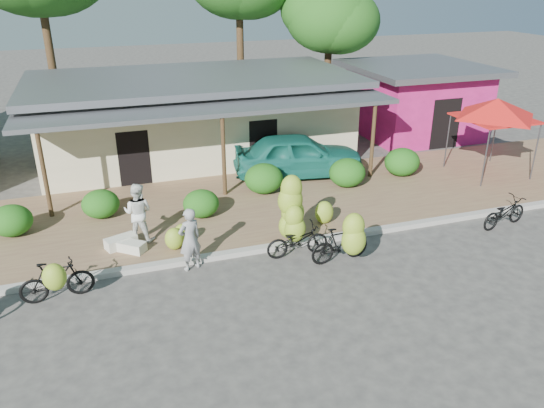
{
  "coord_description": "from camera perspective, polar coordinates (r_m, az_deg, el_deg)",
  "views": [
    {
      "loc": [
        -3.85,
        -10.43,
        7.13
      ],
      "look_at": [
        0.48,
        2.44,
        1.2
      ],
      "focal_mm": 35.0,
      "sensor_mm": 36.0,
      "label": 1
    }
  ],
  "objects": [
    {
      "name": "sack_far",
      "position": [
        15.04,
        -14.86,
        -4.45
      ],
      "size": [
        0.82,
        0.77,
        0.28
      ],
      "primitive_type": "cube",
      "rotation": [
        0.0,
        0.0,
        -0.69
      ],
      "color": "silver",
      "rests_on": "sidewalk"
    },
    {
      "name": "shop_pink",
      "position": [
        26.36,
        15.17,
        10.84
      ],
      "size": [
        6.0,
        6.0,
        3.25
      ],
      "color": "#D7217D",
      "rests_on": "ground"
    },
    {
      "name": "hedge_0",
      "position": [
        17.03,
        -26.25,
        -1.61
      ],
      "size": [
        1.18,
        1.07,
        0.92
      ],
      "primitive_type": "ellipsoid",
      "color": "#1F5112",
      "rests_on": "sidewalk"
    },
    {
      "name": "bike_left",
      "position": [
        13.43,
        -22.19,
        -7.56
      ],
      "size": [
        1.72,
        1.17,
        1.29
      ],
      "rotation": [
        0.0,
        0.0,
        1.64
      ],
      "color": "black",
      "rests_on": "ground"
    },
    {
      "name": "hedge_5",
      "position": [
        20.47,
        13.82,
        4.41
      ],
      "size": [
        1.34,
        1.2,
        1.04
      ],
      "primitive_type": "ellipsoid",
      "color": "#1F5112",
      "rests_on": "sidewalk"
    },
    {
      "name": "bike_center",
      "position": [
        14.5,
        2.39,
        -1.99
      ],
      "size": [
        1.76,
        1.17,
        2.16
      ],
      "rotation": [
        0.0,
        0.0,
        1.55
      ],
      "color": "black",
      "rests_on": "ground"
    },
    {
      "name": "loose_banana_a",
      "position": [
        15.09,
        -9.62,
        -3.18
      ],
      "size": [
        0.48,
        0.41,
        0.6
      ],
      "primitive_type": "ellipsoid",
      "color": "#9EC230",
      "rests_on": "sidewalk"
    },
    {
      "name": "shop_main",
      "position": [
        22.37,
        -8.23,
        9.37
      ],
      "size": [
        13.0,
        8.5,
        3.35
      ],
      "color": "beige",
      "rests_on": "ground"
    },
    {
      "name": "vendor",
      "position": [
        13.77,
        -8.83,
        -3.78
      ],
      "size": [
        0.73,
        0.61,
        1.73
      ],
      "primitive_type": "imported",
      "rotation": [
        0.0,
        0.0,
        3.5
      ],
      "color": "gray",
      "rests_on": "ground"
    },
    {
      "name": "curb",
      "position": [
        14.81,
        -1.22,
        -4.87
      ],
      "size": [
        60.0,
        0.25,
        0.15
      ],
      "primitive_type": "cube",
      "color": "#A8A399",
      "rests_on": "ground"
    },
    {
      "name": "red_canopy",
      "position": [
        21.21,
        23.0,
        9.44
      ],
      "size": [
        3.5,
        3.5,
        2.86
      ],
      "color": "#59595E",
      "rests_on": "sidewalk"
    },
    {
      "name": "hedge_1",
      "position": [
        17.25,
        -17.96,
        0.01
      ],
      "size": [
        1.15,
        1.03,
        0.9
      ],
      "primitive_type": "ellipsoid",
      "color": "#1F5112",
      "rests_on": "sidewalk"
    },
    {
      "name": "hedge_3",
      "position": [
        18.25,
        -0.89,
        2.76
      ],
      "size": [
        1.34,
        1.2,
        1.04
      ],
      "primitive_type": "ellipsoid",
      "color": "#1F5112",
      "rests_on": "sidewalk"
    },
    {
      "name": "sidewalk",
      "position": [
        17.41,
        -4.18,
        -0.44
      ],
      "size": [
        60.0,
        6.0,
        0.12
      ],
      "primitive_type": "cube",
      "color": "olive",
      "rests_on": "ground"
    },
    {
      "name": "bike_right",
      "position": [
        13.98,
        7.86,
        -3.93
      ],
      "size": [
        1.72,
        1.22,
        1.66
      ],
      "rotation": [
        0.0,
        0.0,
        1.64
      ],
      "color": "black",
      "rests_on": "ground"
    },
    {
      "name": "hedge_4",
      "position": [
        19.01,
        8.09,
        3.35
      ],
      "size": [
        1.31,
        1.18,
        1.02
      ],
      "primitive_type": "ellipsoid",
      "color": "#1F5112",
      "rests_on": "sidewalk"
    },
    {
      "name": "bystander",
      "position": [
        15.32,
        -14.22,
        -0.87
      ],
      "size": [
        1.03,
        0.95,
        1.71
      ],
      "primitive_type": "imported",
      "rotation": [
        0.0,
        0.0,
        2.68
      ],
      "color": "white",
      "rests_on": "sidewalk"
    },
    {
      "name": "ground",
      "position": [
        13.21,
        1.42,
        -9.08
      ],
      "size": [
        100.0,
        100.0,
        0.0
      ],
      "primitive_type": "plane",
      "color": "#3E3B39",
      "rests_on": "ground"
    },
    {
      "name": "hedge_2",
      "position": [
        16.6,
        -7.64,
        0.05
      ],
      "size": [
        1.13,
        1.01,
        0.88
      ],
      "primitive_type": "ellipsoid",
      "color": "#1F5112",
      "rests_on": "sidewalk"
    },
    {
      "name": "tree_near_right",
      "position": [
        27.48,
        5.76,
        19.64
      ],
      "size": [
        4.51,
        4.33,
        6.96
      ],
      "color": "#4F3C1F",
      "rests_on": "ground"
    },
    {
      "name": "loose_banana_b",
      "position": [
        14.81,
        -10.47,
        -3.7
      ],
      "size": [
        0.51,
        0.44,
        0.64
      ],
      "primitive_type": "ellipsoid",
      "color": "#9EC230",
      "rests_on": "sidewalk"
    },
    {
      "name": "loose_banana_c",
      "position": [
        16.12,
        5.63,
        -0.9
      ],
      "size": [
        0.57,
        0.49,
        0.72
      ],
      "primitive_type": "ellipsoid",
      "color": "#9EC230",
      "rests_on": "sidewalk"
    },
    {
      "name": "teal_van",
      "position": [
        19.75,
        2.86,
        5.27
      ],
      "size": [
        5.01,
        2.64,
        1.63
      ],
      "primitive_type": "imported",
      "rotation": [
        0.0,
        0.0,
        1.41
      ],
      "color": "#186D5F",
      "rests_on": "sidewalk"
    },
    {
      "name": "sack_near",
      "position": [
        15.35,
        -15.93,
        -3.95
      ],
      "size": [
        0.94,
        0.67,
        0.3
      ],
      "primitive_type": "cube",
      "rotation": [
        0.0,
        0.0,
        0.36
      ],
      "color": "silver",
      "rests_on": "sidewalk"
    },
    {
      "name": "bike_far_right",
      "position": [
        17.55,
        23.73,
        -0.85
      ],
      "size": [
        1.85,
        0.95,
        0.92
      ],
      "rotation": [
        0.0,
        0.0,
        1.77
      ],
      "color": "black",
      "rests_on": "ground"
    }
  ]
}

